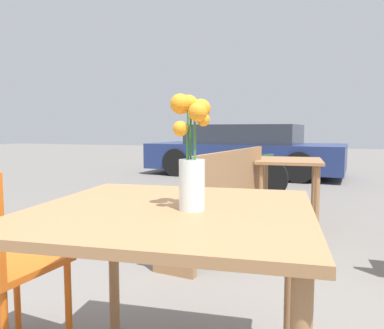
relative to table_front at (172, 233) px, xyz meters
name	(u,v)px	position (x,y,z in m)	size (l,w,h in m)	color
table_front	(172,233)	(0.00, 0.00, 0.00)	(1.06, 1.04, 0.76)	#9E7047
flower_vase	(192,156)	(0.08, -0.02, 0.28)	(0.14, 0.14, 0.39)	silver
bench_middle	(223,194)	(-0.29, 1.93, -0.20)	(0.57, 1.66, 0.85)	#9E7047
table_back	(289,171)	(0.19, 2.84, -0.07)	(0.70, 0.83, 0.71)	#9E7047
bicycle	(243,175)	(-0.63, 4.54, -0.34)	(1.43, 0.59, 0.71)	black
parked_car	(246,150)	(-1.10, 7.18, -0.11)	(4.37, 2.25, 1.13)	navy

